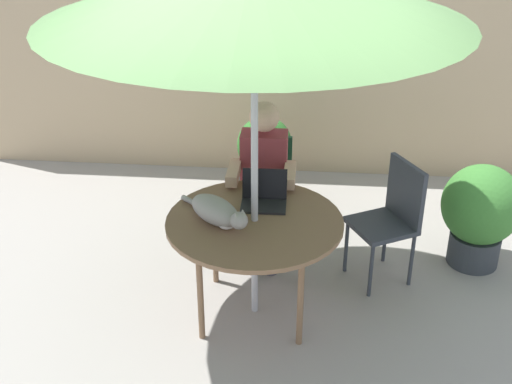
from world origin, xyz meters
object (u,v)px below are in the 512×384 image
Objects in this scene: person_seated at (263,175)px; cat at (218,212)px; chair_occupied at (265,185)px; laptop at (264,194)px; potted_plant_near_fence at (265,153)px; potted_plant_by_chair at (480,211)px; chair_empty at (392,213)px; patio_table at (255,227)px.

cat is at bearing -106.88° from person_seated.
laptop is (0.04, -0.61, 0.25)m from chair_occupied.
potted_plant_near_fence is 0.98× the size of potted_plant_by_chair.
chair_empty is 1.49m from potted_plant_near_fence.
potted_plant_by_chair is at bearing 19.09° from chair_empty.
cat is at bearing -104.08° from chair_occupied.
potted_plant_near_fence reaches higher than patio_table.
patio_table is at bearing 15.36° from cat.
patio_table is 1.07m from chair_empty.
potted_plant_by_chair is at bearing 17.75° from laptop.
cat is at bearing -95.68° from potted_plant_near_fence.
patio_table is 0.27m from laptop.
potted_plant_near_fence is at bearing 94.55° from chair_occupied.
chair_empty is 0.97m from person_seated.
chair_occupied is 0.78m from potted_plant_near_fence.
patio_table is 2.31× the size of cat.
laptop is at bearing -162.25° from potted_plant_by_chair.
chair_empty is 1.12× the size of potted_plant_by_chair.
person_seated is at bearing 168.99° from chair_empty.
person_seated is (0.00, -0.16, 0.17)m from chair_occupied.
chair_empty reaches higher than potted_plant_by_chair.
laptop is 1.42m from potted_plant_near_fence.
patio_table is 1.27× the size of chair_occupied.
patio_table is 0.92× the size of person_seated.
patio_table is 0.86m from chair_occupied.
laptop is at bearing 79.92° from patio_table.
potted_plant_near_fence is at bearing 152.31° from potted_plant_by_chair.
potted_plant_near_fence is at bearing 92.17° from patio_table.
laptop reaches higher than patio_table.
cat reaches higher than potted_plant_near_fence.
laptop is (0.04, -0.45, 0.08)m from person_seated.
potted_plant_by_chair reaches higher than patio_table.
chair_occupied is 1.12× the size of potted_plant_by_chair.
chair_empty reaches higher than potted_plant_near_fence.
potted_plant_by_chair is (0.67, 0.23, -0.09)m from chair_empty.
cat is at bearing -164.64° from patio_table.
cat is 1.72m from potted_plant_near_fence.
chair_empty is at bearing 16.72° from laptop.
potted_plant_near_fence is (-0.10, 1.38, -0.32)m from laptop.
cat is at bearing -156.42° from potted_plant_by_chair.
person_seated is 0.46m from laptop.
chair_occupied reaches higher than cat.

